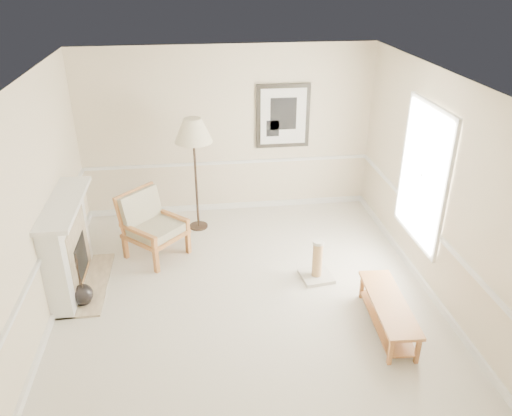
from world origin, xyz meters
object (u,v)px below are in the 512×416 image
(floor_lamp, at_px, (193,134))
(bench, at_px, (388,310))
(floor_vase, at_px, (83,295))
(scratching_post, at_px, (317,267))
(armchair, at_px, (150,222))

(floor_lamp, height_order, bench, floor_lamp)
(floor_vase, relative_size, scratching_post, 1.30)
(floor_vase, xyz_separation_m, armchair, (0.83, 1.19, 0.40))
(floor_lamp, height_order, scratching_post, floor_lamp)
(armchair, height_order, floor_lamp, floor_lamp)
(floor_vase, bearing_deg, bench, -14.21)
(floor_lamp, xyz_separation_m, bench, (2.24, -2.90, -1.40))
(armchair, xyz_separation_m, scratching_post, (2.36, -1.00, -0.35))
(armchair, distance_m, bench, 3.68)
(bench, xyz_separation_m, scratching_post, (-0.61, 1.15, -0.07))
(floor_lamp, bearing_deg, floor_vase, -128.93)
(floor_vase, height_order, floor_lamp, floor_lamp)
(floor_vase, relative_size, floor_lamp, 0.42)
(scratching_post, bearing_deg, armchair, 157.03)
(floor_lamp, distance_m, scratching_post, 2.81)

